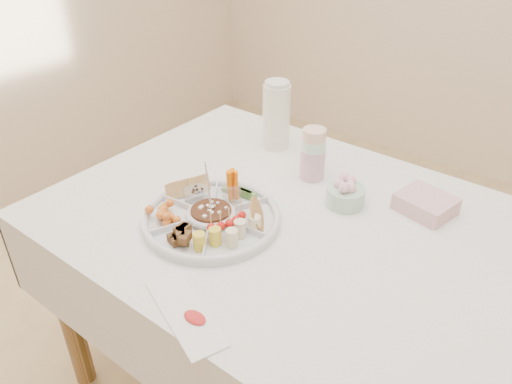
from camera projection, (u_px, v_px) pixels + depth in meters
The scene contains 14 objects.
dining_table at pixel (304, 322), 1.59m from camera, with size 1.52×1.02×0.76m, color white.
party_tray at pixel (211, 216), 1.39m from camera, with size 0.38×0.38×0.04m, color silver.
bean_dip at pixel (211, 214), 1.38m from camera, with size 0.11×0.11×0.04m, color black.
tortillas at pixel (258, 211), 1.37m from camera, with size 0.10×0.10×0.06m, color tan, non-canonical shape.
carrot_cucumber at pixel (237, 183), 1.46m from camera, with size 0.11×0.11×0.10m, color orange, non-canonical shape.
pita_raisins at pixel (193, 188), 1.47m from camera, with size 0.10×0.10×0.06m, color #E0AF5D, non-canonical shape.
cherries at pixel (165, 211), 1.38m from camera, with size 0.11×0.11×0.04m, color #C74D10, non-canonical shape.
granola_chunks at pixel (181, 236), 1.29m from camera, with size 0.10×0.10×0.04m, color #522913, non-canonical shape.
banana_tomato at pixel (231, 231), 1.27m from camera, with size 0.11×0.11×0.09m, color tan, non-canonical shape.
cup_stack at pixel (314, 147), 1.55m from camera, with size 0.08×0.08×0.22m, color #B7BAB6.
thermos at pixel (276, 114), 1.73m from camera, with size 0.10×0.10×0.25m, color white.
flower_bowl at pixel (346, 192), 1.45m from camera, with size 0.11×0.11×0.08m, color #A9E2BE.
napkin_stack at pixel (426, 204), 1.44m from camera, with size 0.15×0.13×0.05m, color beige.
placemat at pixel (185, 313), 1.11m from camera, with size 0.27×0.09×0.01m, color silver.
Camera 1 is at (0.57, -0.98, 1.58)m, focal length 35.00 mm.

